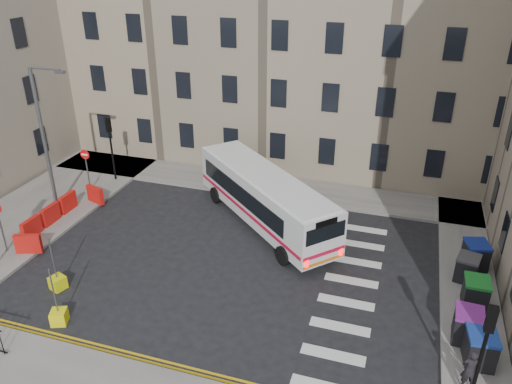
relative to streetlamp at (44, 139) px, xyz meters
The scene contains 19 objects.
ground 13.85m from the streetlamp, ahead, with size 120.00×120.00×0.00m, color black.
pavement_north 10.52m from the streetlamp, 43.32° to the left, with size 36.00×3.20×0.15m, color slate.
pavement_east 22.50m from the streetlamp, ahead, with size 2.40×26.00×0.15m, color slate.
pavement_west 4.49m from the streetlamp, 135.00° to the right, with size 6.00×22.00×0.15m, color slate.
terrace_north 15.38m from the streetlamp, 66.04° to the left, with size 38.30×10.80×17.20m.
traffic_light_east 22.91m from the streetlamp, 19.15° to the right, with size 0.28×0.22×4.10m.
traffic_light_nw 4.84m from the streetlamp, 77.47° to the left, with size 0.28×0.22×4.10m.
streetlamp is the anchor object (origin of this frame).
no_entry_north 3.41m from the streetlamp, 78.69° to the left, with size 0.60×0.08×3.00m.
roadworks_barriers 4.15m from the streetlamp, 52.28° to the right, with size 1.66×6.26×1.00m.
bus 12.22m from the streetlamp, 10.46° to the left, with size 9.49×8.98×2.90m.
wheelie_bin_a 22.92m from the streetlamp, 13.56° to the right, with size 1.13×1.27×1.29m.
wheelie_bin_b 22.33m from the streetlamp, 10.98° to the right, with size 1.09×1.23×1.30m.
wheelie_bin_c 22.46m from the streetlamp, ahead, with size 1.01×1.16×1.26m.
wheelie_bin_d 22.16m from the streetlamp, ahead, with size 1.16×1.27×1.19m.
wheelie_bin_e 22.59m from the streetlamp, ahead, with size 1.27×1.38×1.28m.
pedestrian 22.82m from the streetlamp, 17.13° to the right, with size 0.58×0.38×1.59m, color black.
bollard_yellow 8.72m from the streetlamp, 52.32° to the right, with size 0.60×0.60×0.60m, color #CECF0B.
bollard_chevron 10.91m from the streetlamp, 52.10° to the right, with size 0.60×0.60×0.60m, color yellow.
Camera 1 is at (5.52, -18.51, 13.63)m, focal length 35.00 mm.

